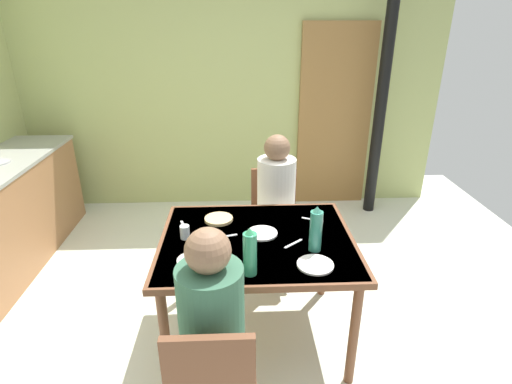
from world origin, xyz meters
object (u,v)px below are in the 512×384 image
Objects in this scene: person_far_diner at (276,190)px; serving_bowl_center at (193,264)px; dining_table at (257,249)px; water_bottle_green_near at (250,253)px; chair_far_diner at (274,214)px; chair_near_diner at (213,384)px; person_near_diner at (212,313)px; water_bottle_green_far at (316,230)px.

serving_bowl_center is at bearing 61.45° from person_far_diner.
water_bottle_green_near reaches higher than dining_table.
chair_far_diner is at bearing -90.00° from person_far_diner.
water_bottle_green_near is (-0.06, -0.37, 0.21)m from dining_table.
water_bottle_green_near is (0.19, 0.47, 0.39)m from chair_near_diner.
chair_far_diner is at bearing 74.66° from person_near_diner.
dining_table is 0.90m from chair_near_diner.
person_near_diner is (-0.24, -0.71, 0.10)m from dining_table.
chair_far_diner is 1.08m from water_bottle_green_far.
person_near_diner reaches higher than chair_near_diner.
person_near_diner reaches higher than chair_far_diner.
person_far_diner reaches higher than chair_near_diner.
serving_bowl_center is (-0.13, 0.40, 0.00)m from person_near_diner.
person_far_diner is 1.15m from serving_bowl_center.
person_far_diner is 1.11m from water_bottle_green_near.
chair_far_diner is (0.19, 0.84, -0.18)m from dining_table.
serving_bowl_center is (-0.55, -1.01, 0.00)m from person_far_diner.
person_far_diner reaches higher than serving_bowl_center.
person_far_diner is (-0.00, -0.14, 0.28)m from chair_far_diner.
chair_near_diner and chair_far_diner have the same top height.
dining_table is 0.43m from water_bottle_green_near.
water_bottle_green_near is at bearing 77.43° from person_far_diner.
chair_far_diner is 5.12× the size of serving_bowl_center.
chair_far_diner is 1.31m from serving_bowl_center.
dining_table is at bearing 39.76° from serving_bowl_center.
water_bottle_green_far is at bearing 44.44° from person_near_diner.
water_bottle_green_far is at bearing 99.82° from person_far_diner.
serving_bowl_center is (-0.13, 0.54, 0.29)m from chair_near_diner.
dining_table is 1.56× the size of person_far_diner.
person_far_diner reaches higher than dining_table.
serving_bowl_center is at bearing -140.24° from dining_table.
serving_bowl_center reaches higher than dining_table.
person_far_diner reaches higher than water_bottle_green_far.
water_bottle_green_near is (-0.24, -1.08, 0.10)m from person_far_diner.
chair_near_diner is 0.99m from water_bottle_green_far.
chair_far_diner is 1.13× the size of person_far_diner.
person_near_diner is at bearing -135.56° from water_bottle_green_far.
chair_far_diner is 3.08× the size of water_bottle_green_far.
person_far_diner is (0.43, 1.55, 0.28)m from chair_near_diner.
dining_table is 0.42m from water_bottle_green_far.
person_near_diner reaches higher than water_bottle_green_near.
person_near_diner is at bearing 74.66° from chair_far_diner.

